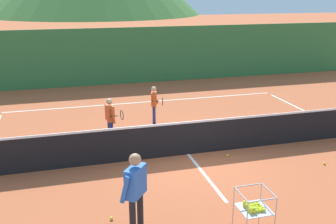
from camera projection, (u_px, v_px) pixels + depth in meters
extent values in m
plane|color=#B25633|center=(188.00, 154.00, 10.84)|extent=(120.00, 120.00, 0.00)
cube|color=white|center=(146.00, 102.00, 15.91)|extent=(11.07, 0.08, 0.01)
cube|color=white|center=(188.00, 154.00, 10.84)|extent=(0.08, 5.39, 0.01)
cube|color=black|center=(188.00, 139.00, 10.70)|extent=(10.86, 0.02, 0.92)
cube|color=white|center=(189.00, 122.00, 10.56)|extent=(10.86, 0.03, 0.06)
cylinder|color=black|center=(133.00, 219.00, 7.06)|extent=(0.12, 0.12, 0.81)
cylinder|color=black|center=(140.00, 210.00, 7.34)|extent=(0.12, 0.12, 0.81)
cube|color=blue|center=(136.00, 181.00, 6.99)|extent=(0.47, 0.52, 0.57)
sphere|color=tan|center=(135.00, 160.00, 6.86)|extent=(0.22, 0.22, 0.22)
cylinder|color=blue|center=(125.00, 189.00, 6.79)|extent=(0.23, 0.20, 0.55)
cylinder|color=blue|center=(140.00, 176.00, 7.26)|extent=(0.18, 0.17, 0.56)
torus|color=#262628|center=(128.00, 176.00, 7.37)|extent=(0.20, 0.24, 0.29)
cylinder|color=black|center=(140.00, 178.00, 7.28)|extent=(0.19, 0.16, 0.03)
cylinder|color=navy|center=(109.00, 130.00, 11.78)|extent=(0.10, 0.10, 0.67)
cylinder|color=navy|center=(112.00, 132.00, 11.55)|extent=(0.10, 0.10, 0.67)
cube|color=#E55926|center=(110.00, 113.00, 11.49)|extent=(0.25, 0.42, 0.47)
sphere|color=#DBAD84|center=(109.00, 101.00, 11.39)|extent=(0.19, 0.19, 0.19)
cylinder|color=#E55926|center=(109.00, 112.00, 11.72)|extent=(0.19, 0.10, 0.46)
cylinder|color=#E55926|center=(113.00, 116.00, 11.32)|extent=(0.15, 0.09, 0.46)
torus|color=#262628|center=(122.00, 115.00, 11.43)|extent=(0.07, 0.29, 0.29)
cylinder|color=black|center=(114.00, 116.00, 11.33)|extent=(0.22, 0.06, 0.03)
cylinder|color=navy|center=(154.00, 113.00, 13.45)|extent=(0.09, 0.09, 0.64)
cylinder|color=navy|center=(154.00, 115.00, 13.22)|extent=(0.09, 0.09, 0.64)
cube|color=#E55926|center=(154.00, 99.00, 13.17)|extent=(0.27, 0.41, 0.45)
sphere|color=#DBAD84|center=(154.00, 89.00, 13.07)|extent=(0.18, 0.18, 0.18)
cylinder|color=#E55926|center=(156.00, 98.00, 13.39)|extent=(0.18, 0.11, 0.44)
cylinder|color=#E55926|center=(155.00, 101.00, 12.97)|extent=(0.15, 0.10, 0.44)
torus|color=#262628|center=(163.00, 101.00, 12.97)|extent=(0.10, 0.29, 0.29)
cylinder|color=black|center=(155.00, 101.00, 12.97)|extent=(0.22, 0.09, 0.03)
cylinder|color=#B7B7BC|center=(233.00, 208.00, 7.33)|extent=(0.02, 0.02, 0.89)
cylinder|color=#B7B7BC|center=(260.00, 204.00, 7.47)|extent=(0.02, 0.02, 0.89)
cylinder|color=#B7B7BC|center=(275.00, 220.00, 6.96)|extent=(0.02, 0.02, 0.89)
cube|color=#B7B7BC|center=(254.00, 209.00, 7.11)|extent=(0.56, 0.56, 0.01)
cube|color=#B7B7BC|center=(248.00, 185.00, 7.27)|extent=(0.56, 0.02, 0.02)
cube|color=#B7B7BC|center=(263.00, 200.00, 6.75)|extent=(0.56, 0.02, 0.02)
cube|color=#B7B7BC|center=(241.00, 195.00, 6.94)|extent=(0.02, 0.56, 0.02)
cube|color=#B7B7BC|center=(269.00, 190.00, 7.08)|extent=(0.02, 0.56, 0.02)
sphere|color=yellow|center=(251.00, 212.00, 6.95)|extent=(0.07, 0.07, 0.07)
sphere|color=yellow|center=(249.00, 210.00, 7.01)|extent=(0.07, 0.07, 0.07)
sphere|color=yellow|center=(248.00, 208.00, 7.07)|extent=(0.07, 0.07, 0.07)
sphere|color=yellow|center=(246.00, 206.00, 7.13)|extent=(0.07, 0.07, 0.07)
sphere|color=yellow|center=(244.00, 205.00, 7.19)|extent=(0.07, 0.07, 0.07)
sphere|color=yellow|center=(254.00, 212.00, 6.96)|extent=(0.07, 0.07, 0.07)
sphere|color=yellow|center=(253.00, 210.00, 7.03)|extent=(0.07, 0.07, 0.07)
sphere|color=yellow|center=(251.00, 208.00, 7.09)|extent=(0.07, 0.07, 0.07)
sphere|color=yellow|center=(249.00, 206.00, 7.14)|extent=(0.07, 0.07, 0.07)
sphere|color=yellow|center=(248.00, 204.00, 7.21)|extent=(0.07, 0.07, 0.07)
sphere|color=yellow|center=(257.00, 211.00, 6.99)|extent=(0.07, 0.07, 0.07)
sphere|color=yellow|center=(256.00, 209.00, 7.04)|extent=(0.07, 0.07, 0.07)
sphere|color=yellow|center=(254.00, 207.00, 7.10)|extent=(0.07, 0.07, 0.07)
sphere|color=yellow|center=(253.00, 206.00, 7.16)|extent=(0.07, 0.07, 0.07)
sphere|color=yellow|center=(251.00, 204.00, 7.22)|extent=(0.07, 0.07, 0.07)
sphere|color=yellow|center=(261.00, 210.00, 7.01)|extent=(0.07, 0.07, 0.07)
sphere|color=yellow|center=(259.00, 209.00, 7.06)|extent=(0.07, 0.07, 0.07)
sphere|color=yellow|center=(257.00, 207.00, 7.12)|extent=(0.07, 0.07, 0.07)
sphere|color=yellow|center=(256.00, 205.00, 7.18)|extent=(0.07, 0.07, 0.07)
sphere|color=yellow|center=(254.00, 203.00, 7.23)|extent=(0.07, 0.07, 0.07)
sphere|color=yellow|center=(264.00, 210.00, 7.01)|extent=(0.07, 0.07, 0.07)
sphere|color=yellow|center=(262.00, 208.00, 7.08)|extent=(0.07, 0.07, 0.07)
sphere|color=yellow|center=(261.00, 206.00, 7.14)|extent=(0.07, 0.07, 0.07)
sphere|color=yellow|center=(258.00, 205.00, 7.20)|extent=(0.07, 0.07, 0.07)
sphere|color=yellow|center=(257.00, 203.00, 7.26)|extent=(0.07, 0.07, 0.07)
sphere|color=yellow|center=(251.00, 209.00, 6.94)|extent=(0.07, 0.07, 0.07)
sphere|color=yellow|center=(250.00, 208.00, 7.00)|extent=(0.07, 0.07, 0.07)
sphere|color=yellow|center=(248.00, 206.00, 7.06)|extent=(0.07, 0.07, 0.07)
sphere|color=yellow|center=(246.00, 204.00, 7.12)|extent=(0.07, 0.07, 0.07)
sphere|color=yellow|center=(244.00, 202.00, 7.18)|extent=(0.07, 0.07, 0.07)
sphere|color=yellow|center=(254.00, 209.00, 6.96)|extent=(0.07, 0.07, 0.07)
sphere|color=yellow|center=(228.00, 156.00, 10.68)|extent=(0.07, 0.07, 0.07)
sphere|color=yellow|center=(324.00, 163.00, 10.20)|extent=(0.07, 0.07, 0.07)
sphere|color=yellow|center=(141.00, 215.00, 7.87)|extent=(0.07, 0.07, 0.07)
sphere|color=yellow|center=(111.00, 218.00, 7.74)|extent=(0.07, 0.07, 0.07)
cube|color=#33753D|center=(130.00, 56.00, 18.74)|extent=(24.35, 0.08, 2.70)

